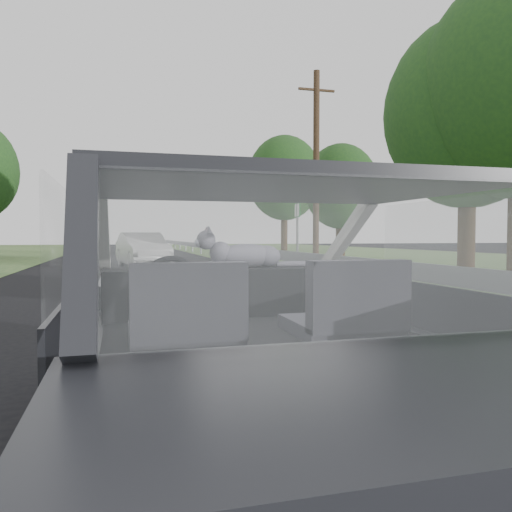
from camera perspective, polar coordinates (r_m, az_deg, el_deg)
ground at (r=2.88m, az=-0.13°, el=-22.36°), size 140.00×140.00×0.00m
subject_car at (r=2.66m, az=-0.13°, el=-8.04°), size 1.80×4.00×1.45m
dashboard at (r=3.25m, az=-3.01°, el=-3.95°), size 1.58×0.45×0.30m
driver_seat at (r=2.28m, az=-7.99°, el=-5.88°), size 0.50×0.72×0.42m
passenger_seat at (r=2.51m, az=10.52°, el=-5.15°), size 0.50×0.72×0.42m
steering_wheel at (r=2.89m, az=-9.55°, el=-3.36°), size 0.36×0.36×0.04m
cat at (r=3.24m, az=-1.09°, el=0.24°), size 0.60×0.20×0.27m
guardrail at (r=13.50m, az=6.45°, el=-0.35°), size 0.05×90.00×0.32m
other_car at (r=19.36m, az=-12.83°, el=0.67°), size 2.23×4.27×1.34m
highway_sign at (r=22.92m, az=4.76°, el=2.68°), size 0.26×1.09×2.70m
utility_pole at (r=23.60m, az=6.89°, el=10.08°), size 0.36×0.36×8.80m
tree_0 at (r=16.56m, az=23.05°, el=11.00°), size 5.88×5.88×7.51m
tree_2 at (r=26.10m, az=9.65°, el=5.96°), size 5.03×5.03×5.76m
tree_3 at (r=41.11m, az=3.25°, el=7.00°), size 6.66×6.66×9.13m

